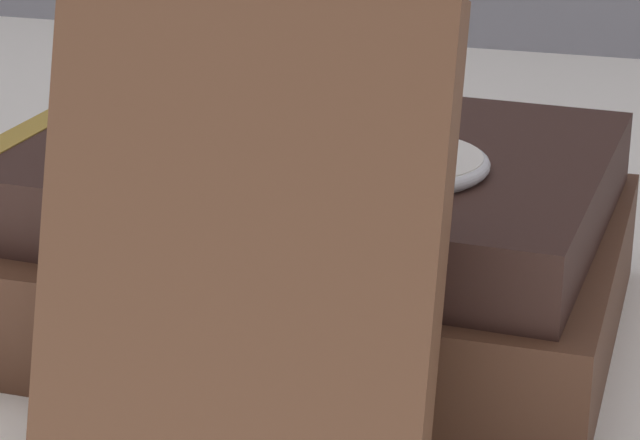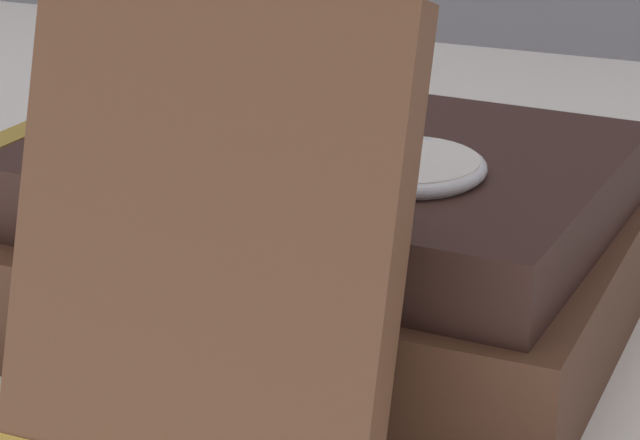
% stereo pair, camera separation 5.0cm
% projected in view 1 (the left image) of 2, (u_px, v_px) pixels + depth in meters
% --- Properties ---
extents(ground_plane, '(3.00, 3.00, 0.00)m').
position_uv_depth(ground_plane, '(215.00, 332.00, 0.51)').
color(ground_plane, white).
extents(book_flat_bottom, '(0.24, 0.17, 0.04)m').
position_uv_depth(book_flat_bottom, '(287.00, 268.00, 0.51)').
color(book_flat_bottom, '#4C2D1E').
rests_on(book_flat_bottom, ground_plane).
extents(book_flat_top, '(0.23, 0.17, 0.03)m').
position_uv_depth(book_flat_top, '(291.00, 175.00, 0.50)').
color(book_flat_top, '#331E19').
rests_on(book_flat_top, book_flat_bottom).
extents(book_leaning_front, '(0.12, 0.06, 0.15)m').
position_uv_depth(book_leaning_front, '(238.00, 272.00, 0.39)').
color(book_leaning_front, brown).
rests_on(book_leaning_front, ground_plane).
extents(pocket_watch, '(0.06, 0.06, 0.01)m').
position_uv_depth(pocket_watch, '(406.00, 167.00, 0.46)').
color(pocket_watch, silver).
rests_on(pocket_watch, book_flat_top).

